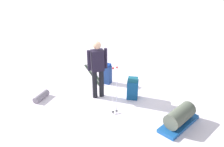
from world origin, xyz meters
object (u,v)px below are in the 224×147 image
(backpack_bright, at_px, (133,88))
(gear_sled, at_px, (180,118))
(skier_standing, at_px, (98,67))
(ski_poles_planted_near, at_px, (115,89))
(backpack_large_dark, at_px, (106,74))
(sleeping_mat_rolled, at_px, (41,96))
(ski_pair_near, at_px, (93,74))

(backpack_bright, xyz_separation_m, gear_sled, (-0.87, 1.38, -0.09))
(skier_standing, height_order, ski_poles_planted_near, skier_standing)
(backpack_large_dark, height_order, sleeping_mat_rolled, backpack_large_dark)
(backpack_large_dark, xyz_separation_m, ski_poles_planted_near, (-0.04, 1.70, 0.42))
(backpack_large_dark, bearing_deg, ski_poles_planted_near, 91.20)
(backpack_bright, distance_m, sleeping_mat_rolled, 2.63)
(backpack_large_dark, bearing_deg, sleeping_mat_rolled, 20.71)
(backpack_large_dark, relative_size, sleeping_mat_rolled, 1.22)
(backpack_large_dark, xyz_separation_m, backpack_bright, (-0.65, 1.02, -0.01))
(ski_poles_planted_near, bearing_deg, backpack_bright, -131.64)
(gear_sled, bearing_deg, sleeping_mat_rolled, -25.44)
(skier_standing, bearing_deg, backpack_bright, 168.06)
(gear_sled, bearing_deg, backpack_large_dark, -57.64)
(ski_pair_near, relative_size, backpack_large_dark, 2.57)
(backpack_large_dark, relative_size, gear_sled, 0.55)
(sleeping_mat_rolled, bearing_deg, backpack_bright, 174.00)
(ski_pair_near, relative_size, ski_poles_planted_near, 1.29)
(ski_poles_planted_near, bearing_deg, ski_pair_near, -79.92)
(gear_sled, bearing_deg, backpack_bright, -57.76)
(backpack_large_dark, distance_m, ski_poles_planted_near, 1.75)
(backpack_large_dark, distance_m, gear_sled, 2.84)
(ski_pair_near, distance_m, backpack_bright, 1.98)
(ski_pair_near, bearing_deg, ski_poles_planted_near, 100.08)
(gear_sled, distance_m, sleeping_mat_rolled, 3.85)
(ski_pair_near, distance_m, gear_sled, 3.59)
(backpack_bright, bearing_deg, backpack_large_dark, -57.47)
(backpack_large_dark, bearing_deg, skier_standing, 68.42)
(skier_standing, height_order, sleeping_mat_rolled, skier_standing)
(ski_pair_near, height_order, backpack_large_dark, backpack_large_dark)
(ski_poles_planted_near, bearing_deg, gear_sled, 154.97)
(backpack_bright, height_order, sleeping_mat_rolled, backpack_bright)
(backpack_bright, relative_size, ski_poles_planted_near, 0.48)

